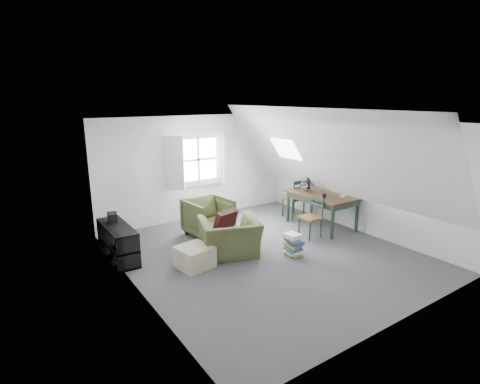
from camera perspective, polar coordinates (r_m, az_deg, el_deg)
floor at (r=7.28m, az=4.03°, el=-9.36°), size 5.50×5.50×0.00m
ceiling at (r=6.68m, az=4.41°, el=10.68°), size 5.50×5.50×0.00m
wall_back at (r=9.14m, az=-6.49°, el=3.71°), size 5.00×0.00×5.00m
wall_front at (r=5.10m, az=23.72°, el=-6.05°), size 5.00×0.00×5.00m
wall_left at (r=5.73m, az=-15.92°, el=-3.19°), size 0.00×5.50×5.50m
wall_right at (r=8.61m, az=17.44°, el=2.48°), size 0.00×5.50×5.50m
slope_left at (r=5.95m, az=-7.56°, el=3.10°), size 3.19×5.50×4.48m
slope_right at (r=7.81m, az=13.32°, el=5.51°), size 3.19×5.50×4.48m
dormer_window at (r=9.04m, az=-6.31°, el=4.89°), size 1.71×0.35×1.30m
skylight at (r=8.74m, az=7.04°, el=6.49°), size 0.35×0.75×0.47m
armchair_near at (r=7.23m, az=-1.60°, el=-9.50°), size 1.32×1.24×0.70m
armchair_far at (r=8.22m, az=-4.79°, el=-6.52°), size 0.95×0.98×0.82m
throw_pillow at (r=7.12m, az=-2.29°, el=-4.59°), size 0.51×0.36×0.48m
ottoman at (r=6.72m, az=-6.97°, el=-9.78°), size 0.65×0.65×0.37m
dining_table at (r=8.70m, az=12.36°, el=-0.91°), size 0.94×1.57×0.78m
demijohn at (r=8.85m, az=9.67°, el=0.94°), size 0.20×0.20×0.28m
vase_twigs at (r=9.09m, az=10.39°, el=1.45°), size 0.08×0.09×0.66m
cup at (r=8.30m, az=12.68°, el=-0.93°), size 0.12×0.12×0.09m
paper_box at (r=8.53m, az=15.50°, el=-0.57°), size 0.12×0.08×0.04m
dining_chair_far at (r=9.32m, az=8.33°, el=-0.85°), size 0.45×0.45×0.97m
dining_chair_near at (r=8.11m, az=10.86°, el=-3.70°), size 0.40×0.40×0.86m
media_shelf at (r=7.27m, az=-17.99°, el=-7.63°), size 0.42×1.26×0.64m
electronics_box at (r=7.39m, az=-18.89°, el=-3.75°), size 0.22×0.27×0.19m
magazine_stack at (r=7.21m, az=8.10°, el=-7.90°), size 0.31×0.37×0.42m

